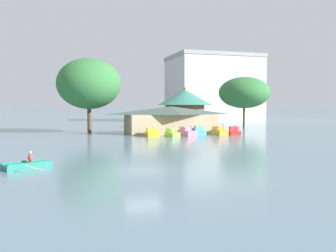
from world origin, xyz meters
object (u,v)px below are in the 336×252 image
object	(u,v)px
pedal_boat_lime	(172,133)
shoreline_tree_mid	(89,84)
green_roof_pavilion	(185,106)
background_building_block	(213,89)
pedal_boat_yellow	(152,133)
shoreline_tree_right	(244,93)
rowboat_with_rower	(27,165)
boathouse	(171,119)
pedal_boat_pink	(187,132)
pedal_boat_red	(234,131)
pedal_boat_orange	(219,131)
pedal_boat_cyan	(199,131)

from	to	relation	value
pedal_boat_lime	shoreline_tree_mid	bearing A→B (deg)	-151.14
green_roof_pavilion	background_building_block	xyz separation A→B (m)	(19.02, 29.03, 5.04)
pedal_boat_yellow	shoreline_tree_right	world-z (taller)	shoreline_tree_right
rowboat_with_rower	boathouse	world-z (taller)	boathouse
pedal_boat_pink	pedal_boat_red	bearing A→B (deg)	75.09
rowboat_with_rower	pedal_boat_pink	world-z (taller)	pedal_boat_pink
pedal_boat_orange	pedal_boat_lime	bearing A→B (deg)	-93.27
pedal_boat_orange	boathouse	world-z (taller)	boathouse
shoreline_tree_right	green_roof_pavilion	bearing A→B (deg)	166.29
pedal_boat_lime	pedal_boat_cyan	bearing A→B (deg)	91.84
shoreline_tree_mid	background_building_block	distance (m)	55.16
pedal_boat_yellow	boathouse	bearing A→B (deg)	144.61
pedal_boat_yellow	pedal_boat_cyan	bearing A→B (deg)	99.23
pedal_boat_red	background_building_block	world-z (taller)	background_building_block
boathouse	pedal_boat_red	bearing A→B (deg)	-33.24
pedal_boat_pink	pedal_boat_orange	world-z (taller)	pedal_boat_orange
pedal_boat_orange	pedal_boat_red	bearing A→B (deg)	70.79
pedal_boat_pink	pedal_boat_orange	size ratio (longest dim) A/B	1.18
shoreline_tree_right	pedal_boat_lime	bearing A→B (deg)	-140.03
shoreline_tree_mid	rowboat_with_rower	bearing A→B (deg)	-101.89
pedal_boat_yellow	pedal_boat_cyan	distance (m)	7.60
rowboat_with_rower	pedal_boat_orange	size ratio (longest dim) A/B	1.28
shoreline_tree_mid	shoreline_tree_right	xyz separation A→B (m)	(32.08, 6.89, -0.86)
green_roof_pavilion	pedal_boat_yellow	bearing A→B (deg)	-121.27
pedal_boat_cyan	shoreline_tree_right	bearing A→B (deg)	141.96
pedal_boat_yellow	pedal_boat_orange	xyz separation A→B (m)	(10.69, 0.13, 0.01)
pedal_boat_cyan	pedal_boat_orange	distance (m)	3.16
pedal_boat_lime	pedal_boat_red	distance (m)	10.30
pedal_boat_yellow	pedal_boat_red	size ratio (longest dim) A/B	1.16
pedal_boat_lime	pedal_boat_red	bearing A→B (deg)	77.81
pedal_boat_yellow	shoreline_tree_mid	bearing A→B (deg)	-136.99
pedal_boat_cyan	pedal_boat_red	xyz separation A→B (m)	(5.45, -0.88, -0.03)
pedal_boat_cyan	shoreline_tree_mid	world-z (taller)	shoreline_tree_mid
pedal_boat_yellow	pedal_boat_orange	size ratio (longest dim) A/B	1.10
pedal_boat_cyan	shoreline_tree_right	xyz separation A→B (m)	(16.43, 16.29, 6.67)
pedal_boat_cyan	shoreline_tree_mid	distance (m)	19.75
pedal_boat_pink	green_roof_pavilion	world-z (taller)	green_roof_pavilion
pedal_boat_cyan	green_roof_pavilion	size ratio (longest dim) A/B	0.27
pedal_boat_yellow	pedal_boat_pink	size ratio (longest dim) A/B	0.94
boathouse	rowboat_with_rower	bearing A→B (deg)	-123.58
pedal_boat_orange	rowboat_with_rower	bearing A→B (deg)	-57.16
pedal_boat_pink	green_roof_pavilion	size ratio (longest dim) A/B	0.29
boathouse	shoreline_tree_mid	world-z (taller)	shoreline_tree_mid
pedal_boat_pink	pedal_boat_red	size ratio (longest dim) A/B	1.24
pedal_boat_lime	pedal_boat_red	xyz separation A→B (m)	(10.28, 0.65, 0.03)
pedal_boat_yellow	shoreline_tree_mid	world-z (taller)	shoreline_tree_mid
shoreline_tree_right	background_building_block	xyz separation A→B (m)	(7.07, 31.94, 2.39)
rowboat_with_rower	background_building_block	bearing A→B (deg)	-147.90
pedal_boat_orange	pedal_boat_cyan	bearing A→B (deg)	-110.12
boathouse	green_roof_pavilion	bearing A→B (deg)	62.31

